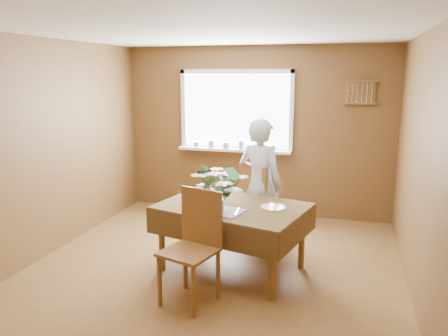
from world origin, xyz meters
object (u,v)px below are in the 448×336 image
(seated_woman, at_px, (260,185))
(chair_far, at_px, (259,202))
(chair_near, at_px, (194,242))
(flower_bouquet, at_px, (219,185))
(dining_table, at_px, (232,213))

(seated_woman, bearing_deg, chair_far, -54.18)
(chair_near, relative_size, flower_bouquet, 2.12)
(seated_woman, height_order, flower_bouquet, seated_woman)
(chair_far, height_order, flower_bouquet, flower_bouquet)
(dining_table, height_order, seated_woman, seated_woman)
(chair_far, relative_size, flower_bouquet, 2.09)
(dining_table, distance_m, chair_far, 0.79)
(dining_table, distance_m, seated_woman, 0.71)
(chair_far, height_order, chair_near, chair_near)
(chair_near, bearing_deg, chair_far, 94.29)
(dining_table, bearing_deg, chair_near, -90.31)
(chair_far, height_order, seated_woman, seated_woman)
(dining_table, bearing_deg, flower_bouquet, -93.79)
(flower_bouquet, bearing_deg, dining_table, 72.53)
(dining_table, distance_m, chair_near, 0.73)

